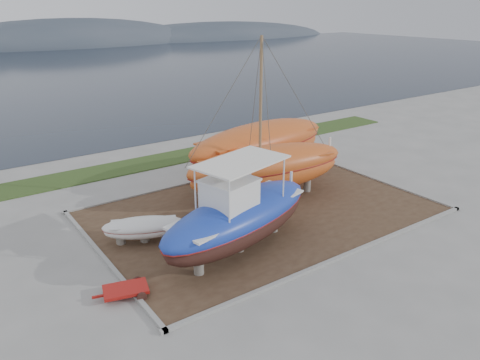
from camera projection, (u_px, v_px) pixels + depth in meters
ground at (312, 240)px, 23.10m from camera, size 140.00×140.00×0.00m
dirt_patch at (263, 211)px, 26.14m from camera, size 18.00×12.00×0.06m
curb_frame at (263, 211)px, 26.13m from camera, size 18.60×12.60×0.15m
grass_strip at (169, 159)px, 34.93m from camera, size 44.00×3.00×0.08m
sea at (16, 74)px, 76.61m from camera, size 260.00×100.00×0.04m
blue_caique at (239, 207)px, 21.18m from camera, size 9.60×5.01×4.41m
white_dinghy at (144, 230)px, 22.61m from camera, size 4.22×2.98×1.19m
orange_sailboat at (268, 122)px, 26.02m from camera, size 10.25×4.33×9.33m
orange_bare_hull at (260, 152)px, 30.31m from camera, size 11.43×4.66×3.64m
red_trailer at (126, 292)px, 18.60m from camera, size 2.85×1.93×0.37m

